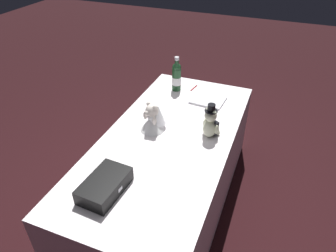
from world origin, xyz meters
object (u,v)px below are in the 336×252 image
at_px(champagne_bottle, 177,76).
at_px(signing_pen, 194,88).
at_px(guestbook, 208,100).
at_px(teddy_bear_bride, 154,118).
at_px(gift_case_black, 105,185).
at_px(teddy_bear_groom, 211,124).

bearing_deg(champagne_bottle, signing_pen, -60.51).
relative_size(champagne_bottle, guestbook, 1.16).
bearing_deg(teddy_bear_bride, gift_case_black, 179.16).
xyz_separation_m(champagne_bottle, gift_case_black, (-1.35, -0.05, -0.09)).
xyz_separation_m(champagne_bottle, guestbook, (-0.09, -0.33, -0.13)).
bearing_deg(gift_case_black, teddy_bear_bride, -0.84).
relative_size(teddy_bear_groom, champagne_bottle, 0.84).
height_order(champagne_bottle, gift_case_black, champagne_bottle).
relative_size(signing_pen, gift_case_black, 0.38).
bearing_deg(teddy_bear_bride, teddy_bear_groom, -80.43).
bearing_deg(guestbook, teddy_bear_bride, 158.30).
height_order(teddy_bear_groom, champagne_bottle, champagne_bottle).
bearing_deg(guestbook, gift_case_black, 171.42).
bearing_deg(guestbook, signing_pen, 50.70).
bearing_deg(teddy_bear_groom, guestbook, 16.88).
relative_size(signing_pen, guestbook, 0.46).
bearing_deg(signing_pen, champagne_bottle, 119.49).
distance_m(teddy_bear_groom, champagne_bottle, 0.75).
xyz_separation_m(signing_pen, guestbook, (-0.18, -0.19, 0.01)).
distance_m(teddy_bear_groom, teddy_bear_bride, 0.42).
relative_size(teddy_bear_groom, teddy_bear_bride, 1.09).
distance_m(teddy_bear_bride, guestbook, 0.63).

